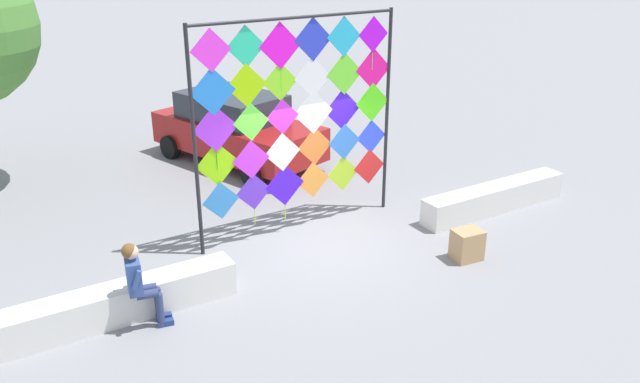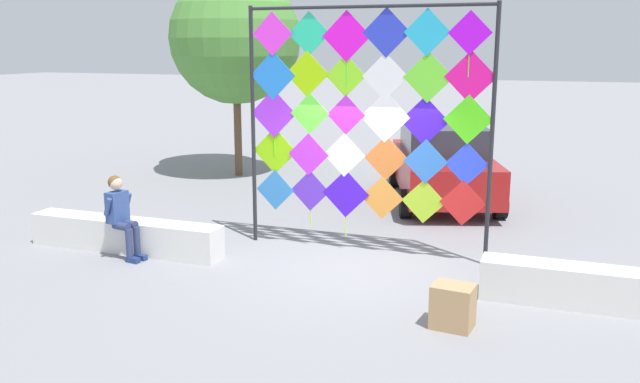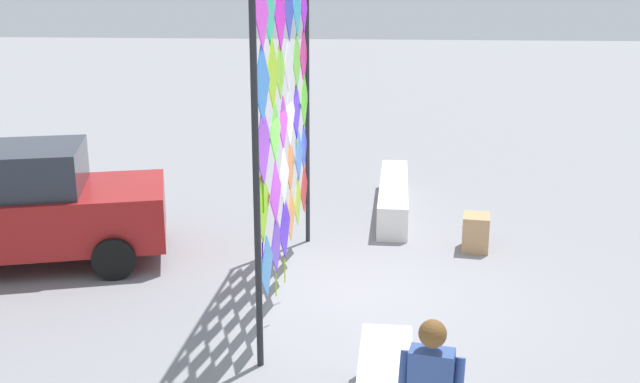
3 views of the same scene
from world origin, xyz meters
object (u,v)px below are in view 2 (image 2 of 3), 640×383
object	(u,v)px
kite_display_rack	(365,112)
tree_palm_like	(232,39)
seated_vendor	(121,211)
parked_car	(443,163)
cardboard_box_large	(453,306)

from	to	relation	value
kite_display_rack	tree_palm_like	size ratio (longest dim) A/B	0.78
kite_display_rack	tree_palm_like	bearing A→B (deg)	133.39
seated_vendor	parked_car	world-z (taller)	parked_car
parked_car	seated_vendor	bearing A→B (deg)	-125.21
parked_car	tree_palm_like	bearing A→B (deg)	167.33
seated_vendor	cardboard_box_large	distance (m)	5.71
kite_display_rack	seated_vendor	world-z (taller)	kite_display_rack
seated_vendor	tree_palm_like	bearing A→B (deg)	102.82
cardboard_box_large	kite_display_rack	bearing A→B (deg)	126.30
kite_display_rack	parked_car	size ratio (longest dim) A/B	0.86
seated_vendor	tree_palm_like	size ratio (longest dim) A/B	0.26
kite_display_rack	parked_car	world-z (taller)	kite_display_rack
kite_display_rack	tree_palm_like	distance (m)	7.87
kite_display_rack	seated_vendor	bearing A→B (deg)	-154.49
kite_display_rack	seated_vendor	size ratio (longest dim) A/B	2.98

